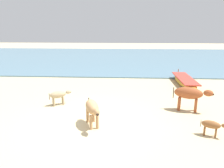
{
  "coord_description": "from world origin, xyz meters",
  "views": [
    {
      "loc": [
        1.33,
        -7.93,
        3.68
      ],
      "look_at": [
        0.68,
        3.5,
        0.6
      ],
      "focal_mm": 34.91,
      "sensor_mm": 36.0,
      "label": 1
    }
  ],
  "objects": [
    {
      "name": "calf_near_dun",
      "position": [
        -1.75,
        1.73,
        0.5
      ],
      "size": [
        0.99,
        0.72,
        0.69
      ],
      "rotation": [
        0.0,
        0.0,
        0.54
      ],
      "color": "tan",
      "rests_on": "ground"
    },
    {
      "name": "calf_far_brown",
      "position": [
        4.34,
        -0.97,
        0.4
      ],
      "size": [
        0.82,
        0.52,
        0.56
      ],
      "rotation": [
        0.0,
        0.0,
        5.84
      ],
      "color": "brown",
      "rests_on": "ground"
    },
    {
      "name": "cow_second_adult_rust",
      "position": [
        4.22,
        1.32,
        0.78
      ],
      "size": [
        1.63,
        0.86,
        1.09
      ],
      "rotation": [
        0.0,
        0.0,
        5.95
      ],
      "color": "#9E4C28",
      "rests_on": "ground"
    },
    {
      "name": "ground",
      "position": [
        0.0,
        0.0,
        0.0
      ],
      "size": [
        80.0,
        80.0,
        0.0
      ],
      "primitive_type": "plane",
      "color": "#CCB789"
    },
    {
      "name": "cow_adult_tan",
      "position": [
        0.17,
        -0.42,
        0.71
      ],
      "size": [
        0.81,
        1.48,
        0.98
      ],
      "rotation": [
        0.0,
        0.0,
        5.07
      ],
      "color": "tan",
      "rests_on": "ground"
    },
    {
      "name": "sea_water",
      "position": [
        0.0,
        17.34,
        0.04
      ],
      "size": [
        60.0,
        20.0,
        0.08
      ],
      "primitive_type": "cube",
      "color": "slate",
      "rests_on": "ground"
    },
    {
      "name": "fishing_boat_0",
      "position": [
        5.23,
        5.82,
        0.25
      ],
      "size": [
        0.95,
        4.07,
        0.66
      ],
      "rotation": [
        0.0,
        0.0,
        1.57
      ],
      "color": "gold",
      "rests_on": "ground"
    }
  ]
}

